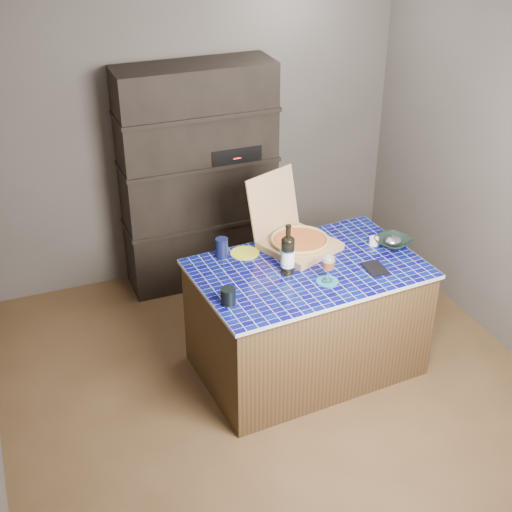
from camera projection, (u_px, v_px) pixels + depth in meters
name	position (u px, v px, depth m)	size (l,w,h in m)	color
room	(275.00, 221.00, 4.19)	(3.50, 3.50, 3.50)	brown
shelving_unit	(199.00, 178.00, 5.60)	(1.20, 0.41, 1.80)	black
kitchen_island	(307.00, 318.00, 4.80)	(1.53, 1.04, 0.80)	#4C331E
pizza_box	(297.00, 239.00, 4.80)	(0.59, 0.65, 0.47)	#9D6C51
mead_bottle	(288.00, 255.00, 4.47)	(0.09, 0.09, 0.34)	black
teal_trivet	(327.00, 281.00, 4.45)	(0.14, 0.14, 0.01)	#176979
wine_glass	(328.00, 263.00, 4.38)	(0.08, 0.08, 0.19)	white
tumbler	(228.00, 296.00, 4.21)	(0.09, 0.09, 0.10)	black
dvd_case	(375.00, 268.00, 4.58)	(0.12, 0.17, 0.01)	black
bowl	(393.00, 242.00, 4.84)	(0.23, 0.23, 0.06)	black
foil_contents	(393.00, 241.00, 4.83)	(0.12, 0.10, 0.06)	#AEADB9
white_jar	(374.00, 241.00, 4.85)	(0.06, 0.06, 0.06)	silver
navy_cup	(222.00, 248.00, 4.69)	(0.08, 0.08, 0.13)	black
green_trivet	(245.00, 253.00, 4.76)	(0.19, 0.19, 0.01)	gold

